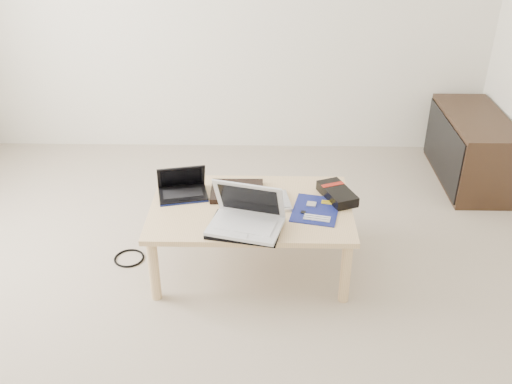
{
  "coord_description": "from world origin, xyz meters",
  "views": [
    {
      "loc": [
        0.3,
        -2.3,
        2.02
      ],
      "look_at": [
        0.25,
        0.37,
        0.49
      ],
      "focal_mm": 40.0,
      "sensor_mm": 36.0,
      "label": 1
    }
  ],
  "objects_px": {
    "coffee_table": "(251,213)",
    "gpu_box": "(337,194)",
    "media_cabinet": "(470,148)",
    "white_laptop": "(247,217)",
    "netbook": "(182,189)"
  },
  "relations": [
    {
      "from": "media_cabinet",
      "to": "white_laptop",
      "type": "relative_size",
      "value": 2.18
    },
    {
      "from": "coffee_table",
      "to": "media_cabinet",
      "type": "height_order",
      "value": "media_cabinet"
    },
    {
      "from": "coffee_table",
      "to": "gpu_box",
      "type": "distance_m",
      "value": 0.5
    },
    {
      "from": "coffee_table",
      "to": "white_laptop",
      "type": "bearing_deg",
      "value": -93.93
    },
    {
      "from": "gpu_box",
      "to": "coffee_table",
      "type": "bearing_deg",
      "value": -168.69
    },
    {
      "from": "coffee_table",
      "to": "netbook",
      "type": "relative_size",
      "value": 3.61
    },
    {
      "from": "media_cabinet",
      "to": "gpu_box",
      "type": "relative_size",
      "value": 3.05
    },
    {
      "from": "white_laptop",
      "to": "gpu_box",
      "type": "relative_size",
      "value": 1.4
    },
    {
      "from": "coffee_table",
      "to": "gpu_box",
      "type": "relative_size",
      "value": 3.73
    },
    {
      "from": "media_cabinet",
      "to": "netbook",
      "type": "distance_m",
      "value": 2.17
    },
    {
      "from": "coffee_table",
      "to": "media_cabinet",
      "type": "distance_m",
      "value": 1.89
    },
    {
      "from": "netbook",
      "to": "white_laptop",
      "type": "relative_size",
      "value": 0.74
    },
    {
      "from": "white_laptop",
      "to": "gpu_box",
      "type": "xyz_separation_m",
      "value": [
        0.5,
        0.32,
        -0.04
      ]
    },
    {
      "from": "media_cabinet",
      "to": "white_laptop",
      "type": "xyz_separation_m",
      "value": [
        -1.57,
        -1.3,
        0.22
      ]
    },
    {
      "from": "media_cabinet",
      "to": "netbook",
      "type": "height_order",
      "value": "netbook"
    }
  ]
}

